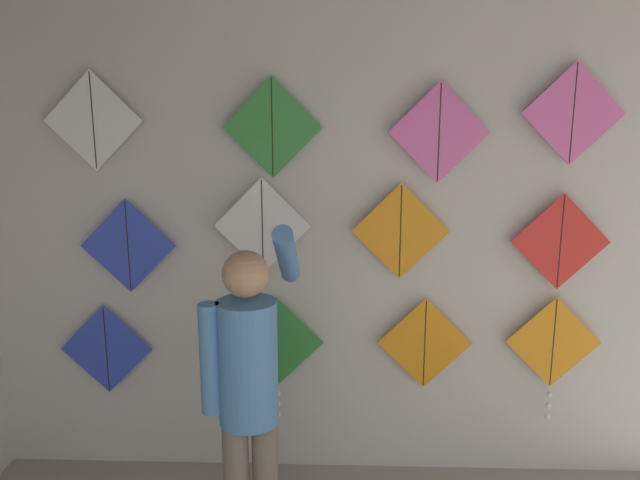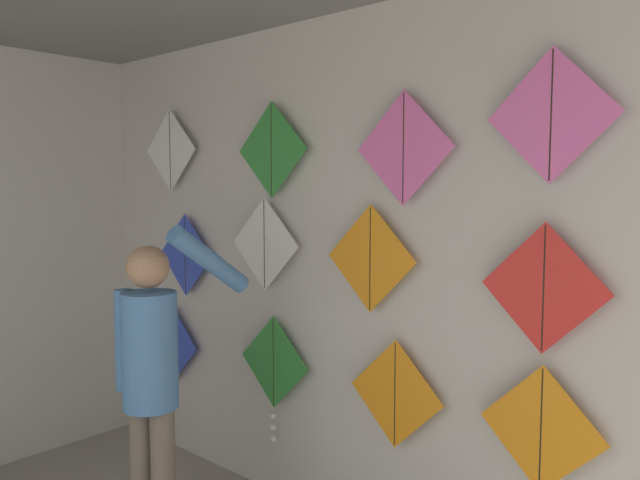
# 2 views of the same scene
# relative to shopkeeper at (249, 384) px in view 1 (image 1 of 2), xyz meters

# --- Properties ---
(back_panel) EXTENTS (4.94, 0.06, 2.80)m
(back_panel) POSITION_rel_shopkeeper_xyz_m (0.41, 0.89, 0.44)
(back_panel) COLOR beige
(back_panel) RESTS_ON ground
(shopkeeper) EXTENTS (0.42, 0.63, 1.70)m
(shopkeeper) POSITION_rel_shopkeeper_xyz_m (0.00, 0.00, 0.00)
(shopkeeper) COLOR #726656
(shopkeeper) RESTS_ON ground
(kite_0) EXTENTS (0.55, 0.01, 0.55)m
(kite_0) POSITION_rel_shopkeeper_xyz_m (-0.98, 0.80, -0.17)
(kite_0) COLOR blue
(kite_1) EXTENTS (0.55, 0.04, 0.76)m
(kite_1) POSITION_rel_shopkeeper_xyz_m (0.05, 0.80, -0.15)
(kite_1) COLOR #338C38
(kite_2) EXTENTS (0.55, 0.01, 0.55)m
(kite_2) POSITION_rel_shopkeeper_xyz_m (0.92, 0.80, -0.11)
(kite_2) COLOR orange
(kite_3) EXTENTS (0.55, 0.04, 0.76)m
(kite_3) POSITION_rel_shopkeeper_xyz_m (1.66, 0.80, -0.13)
(kite_3) COLOR orange
(kite_4) EXTENTS (0.55, 0.01, 0.55)m
(kite_4) POSITION_rel_shopkeeper_xyz_m (-0.81, 0.80, 0.46)
(kite_4) COLOR blue
(kite_5) EXTENTS (0.55, 0.01, 0.55)m
(kite_5) POSITION_rel_shopkeeper_xyz_m (-0.03, 0.80, 0.59)
(kite_5) COLOR white
(kite_6) EXTENTS (0.55, 0.01, 0.55)m
(kite_6) POSITION_rel_shopkeeper_xyz_m (0.76, 0.80, 0.56)
(kite_6) COLOR orange
(kite_7) EXTENTS (0.55, 0.01, 0.55)m
(kite_7) POSITION_rel_shopkeeper_xyz_m (1.66, 0.80, 0.51)
(kite_7) COLOR red
(kite_8) EXTENTS (0.55, 0.01, 0.55)m
(kite_8) POSITION_rel_shopkeeper_xyz_m (-0.95, 0.80, 1.17)
(kite_8) COLOR white
(kite_9) EXTENTS (0.55, 0.01, 0.55)m
(kite_9) POSITION_rel_shopkeeper_xyz_m (0.04, 0.80, 1.14)
(kite_9) COLOR #338C38
(kite_10) EXTENTS (0.55, 0.01, 0.55)m
(kite_10) POSITION_rel_shopkeeper_xyz_m (0.95, 0.80, 1.11)
(kite_10) COLOR pink
(kite_11) EXTENTS (0.55, 0.01, 0.55)m
(kite_11) POSITION_rel_shopkeeper_xyz_m (1.66, 0.80, 1.21)
(kite_11) COLOR pink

